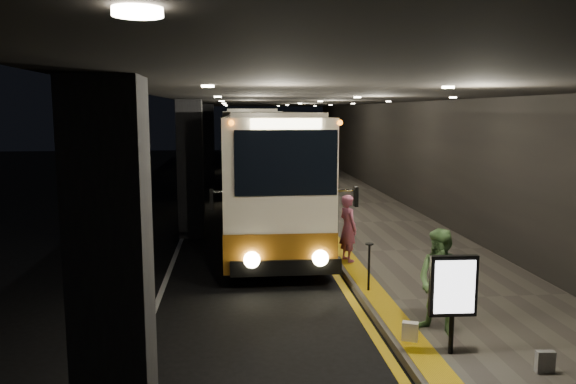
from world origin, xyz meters
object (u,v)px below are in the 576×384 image
coach_second (249,149)px  info_sign (453,288)px  passenger_waiting_green (441,282)px  stanchion_post (369,267)px  bag_polka (545,362)px  bag_plain (410,332)px  coach_third (248,138)px  coach_main (268,178)px  passenger_boarding (348,228)px

coach_second → info_sign: coach_second is taller
passenger_waiting_green → info_sign: (-0.12, -0.82, 0.16)m
stanchion_post → passenger_waiting_green: bearing=-74.6°
bag_polka → bag_plain: (-1.65, 1.33, 0.00)m
coach_second → coach_third: (0.34, 14.01, -0.08)m
bag_plain → stanchion_post: size_ratio=0.32×
coach_third → info_sign: coach_third is taller
coach_third → bag_plain: size_ratio=37.24×
coach_third → bag_plain: coach_third is taller
bag_plain → stanchion_post: (-0.05, 2.72, 0.36)m
coach_third → bag_polka: coach_third is taller
passenger_waiting_green → stanchion_post: passenger_waiting_green is taller
coach_second → stanchion_post: bearing=-84.1°
coach_main → passenger_waiting_green: size_ratio=6.71×
coach_main → stanchion_post: (1.75, -6.69, -1.19)m
coach_third → bag_plain: bearing=-84.6°
coach_main → info_sign: size_ratio=7.71×
bag_plain → passenger_boarding: bearing=90.0°
passenger_waiting_green → bag_polka: (1.03, -1.60, -0.77)m
coach_third → bag_polka: (3.31, -37.80, -1.54)m
passenger_waiting_green → bag_plain: bearing=-111.0°
coach_main → info_sign: bearing=-75.9°
info_sign → coach_second: bearing=98.2°
coach_main → bag_plain: size_ratio=37.68×
coach_second → stanchion_post: size_ratio=12.27×
coach_main → bag_polka: (3.45, -10.74, -1.55)m
coach_third → passenger_waiting_green: (2.29, -36.20, -0.77)m
stanchion_post → coach_main: bearing=104.7°
bag_polka → bag_plain: 2.12m
coach_main → passenger_waiting_green: (2.43, -9.14, -0.78)m
passenger_waiting_green → bag_plain: size_ratio=5.62×
bag_plain → info_sign: 1.19m
coach_main → bag_plain: 9.70m
coach_main → coach_second: size_ratio=0.98×
bag_polka → stanchion_post: 4.41m
coach_second → coach_third: coach_second is taller
coach_second → passenger_waiting_green: 22.36m
info_sign → stanchion_post: bearing=101.5°
coach_main → info_sign: (2.30, -9.96, -0.62)m
coach_third → stanchion_post: (1.61, -33.75, -1.18)m
passenger_boarding → passenger_waiting_green: passenger_waiting_green is taller
passenger_waiting_green → coach_third: bearing=139.1°
passenger_waiting_green → stanchion_post: bearing=150.8°
info_sign → bag_plain: bearing=134.3°
bag_plain → coach_third: bearing=92.6°
coach_main → stanchion_post: 7.01m
coach_second → passenger_boarding: coach_second is taller
stanchion_post → coach_second: bearing=95.7°
coach_second → bag_polka: coach_second is taller
passenger_boarding → passenger_waiting_green: (0.62, -4.92, 0.06)m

